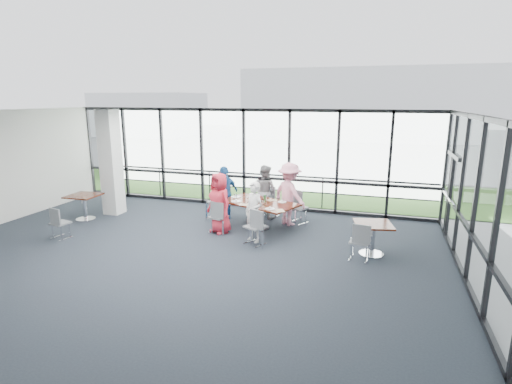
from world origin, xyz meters
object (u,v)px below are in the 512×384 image
(structural_column, at_px, (111,163))
(chair_spare_r, at_px, (360,242))
(side_table_right, at_px, (373,229))
(diner_far_left, at_px, (265,192))
(diner_near_right, at_px, (254,212))
(diner_far_right, at_px, (289,194))
(chair_main_fr, at_px, (299,208))
(chair_main_nr, at_px, (255,227))
(main_table, at_px, (259,206))
(diner_end, at_px, (225,193))
(chair_spare_la, at_px, (60,223))
(diner_near_left, at_px, (220,203))
(chair_main_nl, at_px, (218,217))
(chair_spare_lb, at_px, (115,195))
(chair_main_end, at_px, (218,202))
(side_table_left, at_px, (84,199))
(chair_main_fl, at_px, (270,203))

(structural_column, distance_m, chair_spare_r, 7.77)
(side_table_right, height_order, diner_far_left, diner_far_left)
(structural_column, xyz_separation_m, diner_near_right, (4.93, -1.07, -0.84))
(diner_far_right, relative_size, chair_main_fr, 1.97)
(diner_far_right, bearing_deg, chair_main_nr, 111.17)
(structural_column, relative_size, main_table, 1.37)
(main_table, xyz_separation_m, diner_end, (-1.22, 0.53, 0.16))
(chair_main_nr, bearing_deg, structural_column, -167.40)
(chair_spare_la, bearing_deg, diner_near_left, 36.00)
(side_table_right, bearing_deg, chair_main_nl, 174.61)
(main_table, height_order, diner_far_right, diner_far_right)
(chair_spare_lb, bearing_deg, diner_end, -154.15)
(chair_main_fr, bearing_deg, chair_main_nr, 101.56)
(chair_main_nr, bearing_deg, diner_near_right, 141.76)
(chair_main_end, relative_size, chair_spare_la, 1.21)
(side_table_left, relative_size, diner_far_right, 0.49)
(structural_column, height_order, chair_main_fr, structural_column)
(diner_end, distance_m, chair_main_nl, 1.28)
(diner_end, bearing_deg, side_table_right, 96.18)
(chair_main_fl, xyz_separation_m, chair_spare_r, (2.79, -2.59, -0.02))
(diner_end, xyz_separation_m, chair_main_nl, (0.28, -1.19, -0.36))
(diner_end, xyz_separation_m, chair_spare_la, (-3.39, -2.84, -0.39))
(chair_spare_lb, bearing_deg, diner_far_left, -148.43)
(chair_main_end, height_order, chair_spare_lb, chair_spare_lb)
(chair_spare_lb, bearing_deg, chair_main_fl, -147.37)
(chair_spare_r, bearing_deg, chair_main_end, 163.14)
(main_table, height_order, diner_far_left, diner_far_left)
(chair_main_fl, height_order, chair_main_end, chair_main_end)
(chair_spare_la, relative_size, chair_spare_r, 0.97)
(diner_near_right, bearing_deg, chair_main_fl, 125.54)
(side_table_right, distance_m, diner_near_right, 2.85)
(main_table, xyz_separation_m, side_table_left, (-5.16, -0.77, -0.01))
(chair_main_fl, relative_size, chair_main_end, 0.89)
(structural_column, relative_size, chair_spare_la, 3.91)
(diner_near_left, xyz_separation_m, diner_near_right, (1.08, -0.36, -0.05))
(diner_near_left, bearing_deg, diner_far_right, 65.65)
(chair_main_end, bearing_deg, side_table_right, 89.06)
(side_table_left, xyz_separation_m, diner_far_right, (5.86, 1.38, 0.26))
(diner_near_right, relative_size, chair_main_end, 1.54)
(structural_column, height_order, chair_main_fl, structural_column)
(diner_near_left, distance_m, diner_end, 1.21)
(diner_near_left, xyz_separation_m, diner_far_right, (1.60, 1.24, 0.07))
(diner_far_left, relative_size, diner_far_right, 0.90)
(diner_near_left, xyz_separation_m, chair_spare_r, (3.67, -0.79, -0.39))
(side_table_left, xyz_separation_m, chair_main_nr, (5.43, -0.44, -0.18))
(chair_spare_r, bearing_deg, diner_end, 162.35)
(diner_near_left, xyz_separation_m, chair_spare_lb, (-4.04, 1.01, -0.31))
(chair_main_nr, bearing_deg, main_table, 129.57)
(side_table_right, height_order, chair_main_nr, chair_main_nr)
(main_table, distance_m, diner_near_left, 1.12)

